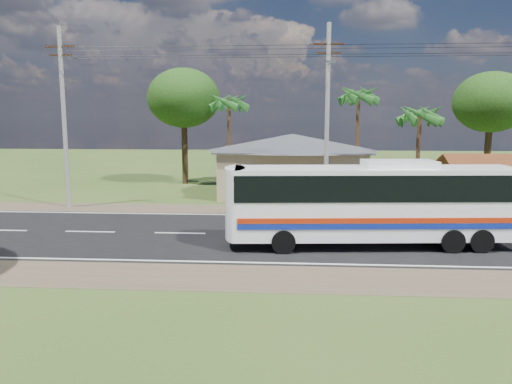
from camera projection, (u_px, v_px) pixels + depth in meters
ground at (272, 235)px, 24.05m from camera, size 120.00×120.00×0.00m
road at (272, 235)px, 24.05m from camera, size 120.00×16.00×0.03m
house at (292, 158)px, 36.40m from camera, size 12.40×10.00×5.00m
waiting_shed at (485, 164)px, 31.15m from camera, size 5.20×4.48×3.35m
concrete_barrier at (484, 208)px, 28.70m from camera, size 7.00×0.30×0.90m
utility_poles at (322, 114)px, 29.40m from camera, size 32.80×2.22×11.00m
palm_near at (420, 116)px, 33.40m from camera, size 2.80×2.80×6.70m
palm_mid at (359, 96)px, 37.85m from camera, size 2.80×2.80×8.20m
palm_far at (229, 103)px, 39.09m from camera, size 2.80×2.80×7.70m
tree_behind_house at (184, 98)px, 41.26m from camera, size 6.00×6.00×9.61m
tree_behind_shed at (491, 103)px, 37.75m from camera, size 5.60×5.60×9.02m
coach_bus at (375, 198)px, 21.69m from camera, size 12.38×3.60×3.79m
motorcycle at (353, 207)px, 28.84m from camera, size 1.80×1.03×0.90m
person at (394, 205)px, 27.82m from camera, size 0.62×0.49×1.50m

